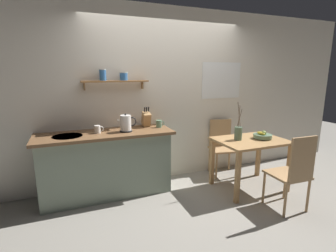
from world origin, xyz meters
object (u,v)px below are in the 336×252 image
object	(u,v)px
dining_chair_near	(293,171)
dining_chair_far	(222,144)
electric_kettle	(126,124)
coffee_mug_spare	(159,124)
coffee_mug_by_sink	(98,129)
fruit_bowl	(262,136)
twig_vase	(238,133)
dining_table	(250,148)
knife_block	(146,119)

from	to	relation	value
dining_chair_near	dining_chair_far	distance (m)	1.40
electric_kettle	coffee_mug_spare	world-z (taller)	electric_kettle
dining_chair_near	coffee_mug_by_sink	size ratio (longest dim) A/B	7.94
fruit_bowl	twig_vase	world-z (taller)	twig_vase
dining_table	electric_kettle	size ratio (longest dim) A/B	3.80
twig_vase	dining_chair_far	bearing A→B (deg)	76.93
electric_kettle	coffee_mug_by_sink	distance (m)	0.38
dining_chair_near	coffee_mug_spare	bearing A→B (deg)	134.02
dining_chair_far	coffee_mug_spare	xyz separation A→B (m)	(-1.17, -0.07, 0.46)
dining_table	dining_chair_far	bearing A→B (deg)	94.08
dining_chair_near	electric_kettle	distance (m)	2.23
electric_kettle	coffee_mug_spare	size ratio (longest dim) A/B	2.03
dining_chair_near	dining_chair_far	xyz separation A→B (m)	(-0.11, 1.40, -0.02)
dining_chair_far	knife_block	distance (m)	1.44
dining_chair_far	fruit_bowl	world-z (taller)	dining_chair_far
dining_chair_near	dining_chair_far	bearing A→B (deg)	94.31
dining_chair_near	twig_vase	world-z (taller)	twig_vase
coffee_mug_spare	dining_chair_far	bearing A→B (deg)	3.62
dining_chair_far	coffee_mug_spare	world-z (taller)	coffee_mug_spare
electric_kettle	knife_block	world-z (taller)	knife_block
dining_chair_far	coffee_mug_by_sink	bearing A→B (deg)	-176.73
dining_chair_near	electric_kettle	bearing A→B (deg)	145.64
dining_table	dining_chair_near	size ratio (longest dim) A/B	1.00
fruit_bowl	twig_vase	distance (m)	0.39
dining_chair_near	coffee_mug_spare	world-z (taller)	coffee_mug_spare
dining_chair_far	twig_vase	distance (m)	0.71
dining_chair_near	coffee_mug_by_sink	bearing A→B (deg)	149.50
twig_vase	coffee_mug_by_sink	size ratio (longest dim) A/B	4.47
electric_kettle	coffee_mug_spare	xyz separation A→B (m)	(0.52, 0.10, -0.06)
electric_kettle	coffee_mug_spare	distance (m)	0.53
knife_block	coffee_mug_spare	distance (m)	0.21
electric_kettle	knife_block	distance (m)	0.41
coffee_mug_spare	twig_vase	bearing A→B (deg)	-27.11
coffee_mug_by_sink	dining_table	bearing A→B (deg)	-14.51
electric_kettle	coffee_mug_by_sink	size ratio (longest dim) A/B	2.09
dining_chair_far	knife_block	size ratio (longest dim) A/B	3.05
fruit_bowl	coffee_mug_by_sink	distance (m)	2.38
twig_vase	knife_block	bearing A→B (deg)	151.96
coffee_mug_by_sink	electric_kettle	bearing A→B (deg)	-7.86
knife_block	coffee_mug_by_sink	size ratio (longest dim) A/B	2.42
dining_table	coffee_mug_by_sink	distance (m)	2.21
twig_vase	coffee_mug_spare	world-z (taller)	twig_vase
fruit_bowl	dining_chair_near	bearing A→B (deg)	-100.44
dining_chair_far	coffee_mug_by_sink	size ratio (longest dim) A/B	7.38
fruit_bowl	knife_block	bearing A→B (deg)	155.41
dining_chair_near	dining_chair_far	size ratio (longest dim) A/B	1.08
dining_chair_near	knife_block	world-z (taller)	knife_block
dining_table	knife_block	distance (m)	1.60
twig_vase	fruit_bowl	bearing A→B (deg)	-12.34
dining_chair_near	dining_chair_far	world-z (taller)	dining_chair_near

